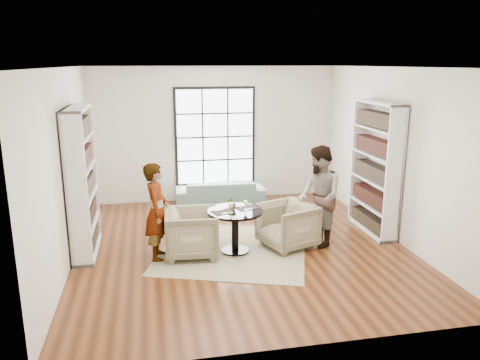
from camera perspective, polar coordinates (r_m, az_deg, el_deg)
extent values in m
plane|color=brown|center=(8.12, 0.14, -8.08)|extent=(6.00, 6.00, 0.00)
plane|color=silver|center=(10.59, -3.08, 5.59)|extent=(5.50, 0.00, 5.50)
plane|color=silver|center=(7.64, -20.52, 1.36)|extent=(0.00, 6.00, 6.00)
plane|color=silver|center=(8.65, 18.34, 2.94)|extent=(0.00, 6.00, 6.00)
plane|color=silver|center=(4.88, 7.15, -4.77)|extent=(5.50, 0.00, 5.50)
plane|color=white|center=(7.52, 0.15, 13.59)|extent=(6.00, 6.00, 0.00)
cube|color=black|center=(10.58, -3.06, 5.30)|extent=(1.82, 0.06, 2.22)
cube|color=white|center=(10.54, -3.03, 5.27)|extent=(1.70, 0.02, 2.10)
cube|color=tan|center=(7.97, -0.82, -8.50)|extent=(3.02, 3.02, 0.01)
cylinder|color=black|center=(7.89, -0.59, -8.60)|extent=(0.46, 0.46, 0.04)
cylinder|color=black|center=(7.77, -0.59, -6.34)|extent=(0.12, 0.12, 0.65)
cylinder|color=black|center=(7.66, -0.60, -3.87)|extent=(0.91, 0.91, 0.04)
imported|color=gray|center=(10.32, -2.43, -1.55)|extent=(1.98, 0.86, 0.57)
imported|color=tan|center=(7.67, -5.85, -6.43)|extent=(0.90, 0.88, 0.77)
imported|color=#C7AD8E|center=(8.02, 5.79, -5.54)|extent=(1.07, 1.05, 0.76)
imported|color=gray|center=(7.51, -10.11, -3.81)|extent=(0.44, 0.61, 1.57)
imported|color=gray|center=(8.04, 9.63, -1.99)|extent=(0.66, 0.84, 1.73)
cube|color=#272422|center=(7.57, -2.11, -3.90)|extent=(0.41, 0.36, 0.01)
cube|color=#272422|center=(7.77, 0.78, -3.40)|extent=(0.41, 0.36, 0.01)
cylinder|color=silver|center=(7.51, -1.12, -4.04)|extent=(0.07, 0.07, 0.01)
cylinder|color=silver|center=(7.49, -1.12, -3.66)|extent=(0.01, 0.01, 0.10)
sphere|color=maroon|center=(7.47, -1.13, -3.08)|extent=(0.08, 0.08, 0.08)
ellipsoid|color=white|center=(7.47, -1.13, -3.08)|extent=(0.08, 0.08, 0.09)
cylinder|color=silver|center=(7.64, 0.69, -3.71)|extent=(0.06, 0.06, 0.01)
cylinder|color=silver|center=(7.62, 0.69, -3.35)|extent=(0.01, 0.01, 0.10)
sphere|color=maroon|center=(7.60, 0.69, -2.78)|extent=(0.08, 0.08, 0.08)
ellipsoid|color=white|center=(7.60, 0.69, -2.78)|extent=(0.08, 0.08, 0.09)
imported|color=gray|center=(7.68, -0.91, -2.81)|extent=(0.22, 0.19, 0.22)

